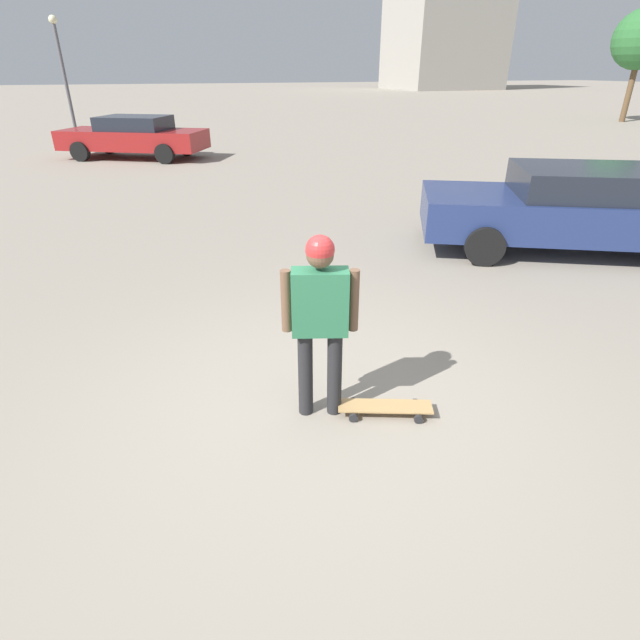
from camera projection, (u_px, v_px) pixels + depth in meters
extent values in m
plane|color=gray|center=(320.00, 411.00, 4.44)|extent=(220.00, 220.00, 0.00)
cylinder|color=#262628|center=(305.00, 374.00, 4.26)|extent=(0.13, 0.13, 0.80)
cylinder|color=#262628|center=(334.00, 373.00, 4.27)|extent=(0.13, 0.13, 0.80)
cube|color=#2D724C|center=(320.00, 302.00, 3.96)|extent=(0.33, 0.49, 0.55)
cylinder|color=brown|center=(286.00, 301.00, 3.95)|extent=(0.08, 0.08, 0.52)
cylinder|color=brown|center=(354.00, 300.00, 3.96)|extent=(0.08, 0.08, 0.52)
sphere|color=brown|center=(320.00, 254.00, 3.78)|extent=(0.22, 0.22, 0.22)
sphere|color=red|center=(320.00, 250.00, 3.76)|extent=(0.23, 0.23, 0.23)
cube|color=tan|center=(385.00, 406.00, 4.37)|extent=(0.48, 0.84, 0.01)
cylinder|color=#262628|center=(353.00, 418.00, 4.29)|extent=(0.06, 0.08, 0.08)
cylinder|color=#262628|center=(353.00, 402.00, 4.50)|extent=(0.06, 0.08, 0.08)
cylinder|color=#262628|center=(419.00, 419.00, 4.28)|extent=(0.06, 0.08, 0.08)
cylinder|color=#262628|center=(415.00, 403.00, 4.48)|extent=(0.06, 0.08, 0.08)
cube|color=navy|center=(572.00, 214.00, 8.12)|extent=(3.79, 5.06, 0.61)
cube|color=#1E232D|center=(587.00, 182.00, 7.87)|extent=(2.44, 2.65, 0.43)
cylinder|color=black|center=(485.00, 246.00, 7.62)|extent=(0.45, 0.63, 0.60)
cylinder|color=black|center=(469.00, 215.00, 9.24)|extent=(0.45, 0.63, 0.60)
cylinder|color=black|center=(638.00, 221.00, 8.89)|extent=(0.45, 0.63, 0.60)
cube|color=maroon|center=(134.00, 139.00, 16.65)|extent=(3.80, 4.98, 0.61)
cube|color=#1E232D|center=(134.00, 123.00, 16.40)|extent=(2.39, 2.62, 0.42)
cylinder|color=black|center=(80.00, 152.00, 16.24)|extent=(0.47, 0.64, 0.62)
cylinder|color=black|center=(109.00, 144.00, 17.76)|extent=(0.47, 0.64, 0.62)
cylinder|color=black|center=(165.00, 154.00, 15.81)|extent=(0.47, 0.64, 0.62)
cylinder|color=black|center=(187.00, 146.00, 17.33)|extent=(0.47, 0.64, 0.62)
cylinder|color=brown|center=(629.00, 92.00, 27.78)|extent=(0.31, 0.31, 3.08)
cone|color=orange|center=(482.00, 240.00, 8.15)|extent=(0.30, 0.30, 0.45)
cylinder|color=#59595E|center=(67.00, 89.00, 18.00)|extent=(0.12, 0.12, 4.10)
sphere|color=beige|center=(53.00, 19.00, 17.02)|extent=(0.28, 0.28, 0.28)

